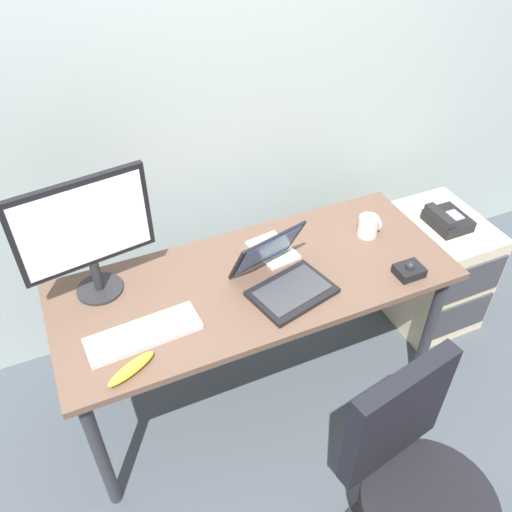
# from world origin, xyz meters

# --- Properties ---
(ground_plane) EXTENTS (8.00, 8.00, 0.00)m
(ground_plane) POSITION_xyz_m (0.00, 0.00, 0.00)
(ground_plane) COLOR #424850
(back_wall) EXTENTS (6.00, 0.10, 2.80)m
(back_wall) POSITION_xyz_m (0.00, 0.68, 1.40)
(back_wall) COLOR #A2AFAC
(back_wall) RESTS_ON ground
(desk) EXTENTS (1.62, 0.65, 0.73)m
(desk) POSITION_xyz_m (0.00, 0.00, 0.65)
(desk) COLOR brown
(desk) RESTS_ON ground
(file_cabinet) EXTENTS (0.42, 0.53, 0.60)m
(file_cabinet) POSITION_xyz_m (1.07, 0.11, 0.30)
(file_cabinet) COLOR beige
(file_cabinet) RESTS_ON ground
(desk_phone) EXTENTS (0.17, 0.20, 0.09)m
(desk_phone) POSITION_xyz_m (1.06, 0.10, 0.64)
(desk_phone) COLOR black
(desk_phone) RESTS_ON file_cabinet
(office_chair) EXTENTS (0.52, 0.52, 0.94)m
(office_chair) POSITION_xyz_m (0.18, -0.89, 0.43)
(office_chair) COLOR black
(office_chair) RESTS_ON ground
(monitor_main) EXTENTS (0.50, 0.18, 0.50)m
(monitor_main) POSITION_xyz_m (-0.59, 0.19, 1.03)
(monitor_main) COLOR #262628
(monitor_main) RESTS_ON desk
(keyboard) EXTENTS (0.42, 0.16, 0.03)m
(keyboard) POSITION_xyz_m (-0.49, -0.11, 0.75)
(keyboard) COLOR silver
(keyboard) RESTS_ON desk
(laptop) EXTENTS (0.38, 0.39, 0.22)m
(laptop) POSITION_xyz_m (0.08, -0.08, 0.78)
(laptop) COLOR black
(laptop) RESTS_ON desk
(trackball_mouse) EXTENTS (0.11, 0.09, 0.07)m
(trackball_mouse) POSITION_xyz_m (0.58, -0.23, 0.75)
(trackball_mouse) COLOR black
(trackball_mouse) RESTS_ON desk
(coffee_mug) EXTENTS (0.10, 0.09, 0.09)m
(coffee_mug) POSITION_xyz_m (0.57, 0.06, 0.78)
(coffee_mug) COLOR white
(coffee_mug) RESTS_ON desk
(paper_notepad) EXTENTS (0.18, 0.23, 0.01)m
(paper_notepad) POSITION_xyz_m (0.14, 0.13, 0.74)
(paper_notepad) COLOR white
(paper_notepad) RESTS_ON desk
(banana) EXTENTS (0.19, 0.12, 0.04)m
(banana) POSITION_xyz_m (-0.57, -0.25, 0.75)
(banana) COLOR yellow
(banana) RESTS_ON desk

